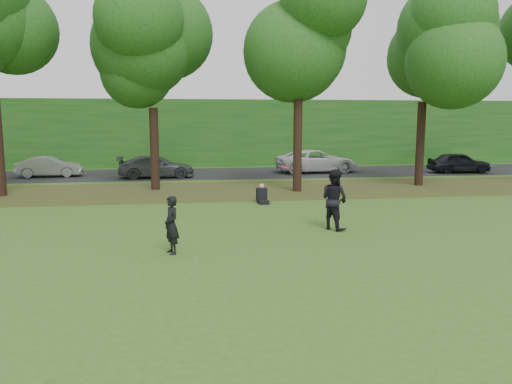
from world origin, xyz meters
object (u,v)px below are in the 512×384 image
Objects in this scene: player_left at (171,225)px; frisbee at (285,167)px; player_right at (334,200)px; seated_person at (262,196)px.

frisbee is at bearing 86.73° from player_left.
frisbee is (-1.86, -1.08, 1.18)m from player_right.
player_left is 3.76m from frisbee.
player_right reaches higher than seated_person.
player_left is at bearing -121.12° from seated_person.
player_right is at bearing 90.80° from player_left.
frisbee reaches higher than player_right.
player_right reaches higher than player_left.
player_right is (5.16, 2.25, 0.20)m from player_left.
frisbee is 6.71m from seated_person.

